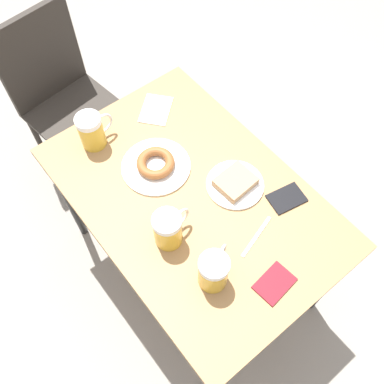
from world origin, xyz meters
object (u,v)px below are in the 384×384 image
(beer_mug_center, at_px, (168,229))
(beer_mug_right, at_px, (92,131))
(fork, at_px, (256,237))
(plate_with_donut, at_px, (156,165))
(passport_near_edge, at_px, (287,198))
(beer_mug_left, at_px, (214,271))
(napkin_folded, at_px, (156,110))
(chair, at_px, (59,89))
(passport_far_edge, at_px, (275,283))
(plate_with_cake, at_px, (235,183))

(beer_mug_center, xyz_separation_m, beer_mug_right, (0.02, 0.50, 0.00))
(fork, bearing_deg, beer_mug_center, 142.31)
(plate_with_donut, height_order, passport_near_edge, plate_with_donut)
(beer_mug_left, height_order, napkin_folded, beer_mug_left)
(napkin_folded, relative_size, fork, 1.07)
(beer_mug_right, bearing_deg, plate_with_donut, -64.43)
(beer_mug_left, xyz_separation_m, napkin_folded, (0.28, 0.69, -0.07))
(passport_near_edge, bearing_deg, plate_with_donut, 125.20)
(plate_with_donut, xyz_separation_m, beer_mug_left, (-0.11, -0.46, 0.05))
(chair, height_order, passport_far_edge, chair)
(beer_mug_left, relative_size, fork, 0.81)
(chair, distance_m, beer_mug_left, 1.24)
(plate_with_cake, relative_size, beer_mug_left, 1.46)
(chair, distance_m, passport_near_edge, 1.21)
(plate_with_cake, bearing_deg, beer_mug_left, -142.91)
(beer_mug_left, xyz_separation_m, passport_far_edge, (0.15, -0.14, -0.07))
(plate_with_donut, bearing_deg, plate_with_cake, -54.12)
(chair, bearing_deg, plate_with_donut, -94.71)
(beer_mug_center, bearing_deg, beer_mug_left, -83.53)
(plate_with_cake, bearing_deg, passport_far_edge, -112.10)
(plate_with_donut, bearing_deg, passport_far_edge, -86.92)
(napkin_folded, bearing_deg, plate_with_donut, -126.05)
(beer_mug_right, height_order, fork, beer_mug_right)
(napkin_folded, bearing_deg, beer_mug_left, -112.00)
(beer_mug_left, relative_size, napkin_folded, 0.76)
(chair, height_order, beer_mug_right, chair)
(plate_with_donut, distance_m, beer_mug_center, 0.30)
(napkin_folded, height_order, fork, same)
(plate_with_cake, height_order, beer_mug_center, beer_mug_center)
(plate_with_cake, bearing_deg, chair, 101.92)
(plate_with_cake, relative_size, passport_near_edge, 1.48)
(chair, xyz_separation_m, passport_far_edge, (0.07, -1.35, 0.18))
(plate_with_cake, bearing_deg, beer_mug_right, 121.04)
(beer_mug_right, distance_m, napkin_folded, 0.29)
(beer_mug_left, bearing_deg, napkin_folded, 68.00)
(chair, height_order, plate_with_donut, chair)
(plate_with_cake, relative_size, fork, 1.19)
(chair, relative_size, passport_near_edge, 6.34)
(beer_mug_center, bearing_deg, passport_near_edge, -18.29)
(beer_mug_left, bearing_deg, beer_mug_right, 90.10)
(fork, distance_m, passport_far_edge, 0.17)
(beer_mug_right, relative_size, passport_near_edge, 1.03)
(beer_mug_center, relative_size, passport_near_edge, 1.02)
(passport_far_edge, bearing_deg, plate_with_cake, 67.90)
(plate_with_donut, bearing_deg, napkin_folded, 53.95)
(plate_with_donut, height_order, beer_mug_right, beer_mug_right)
(plate_with_donut, xyz_separation_m, napkin_folded, (0.16, 0.23, -0.01))
(beer_mug_center, bearing_deg, beer_mug_right, 87.54)
(beer_mug_left, distance_m, napkin_folded, 0.74)
(plate_with_donut, distance_m, beer_mug_left, 0.48)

